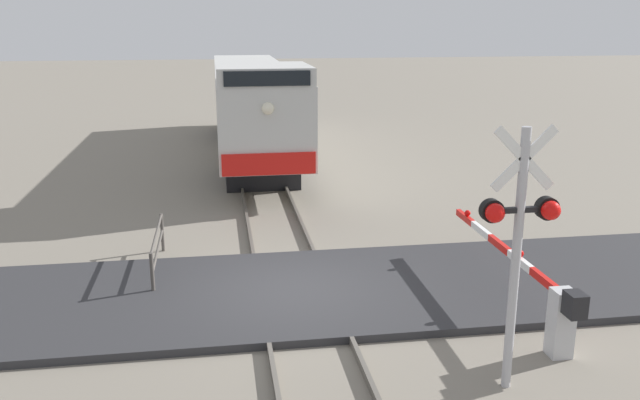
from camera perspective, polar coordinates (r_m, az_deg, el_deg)
The scene contains 8 objects.
ground_plane at distance 13.75m, azimuth -2.12°, elevation -8.18°, with size 160.00×160.00×0.00m, color gray.
rail_track_left at distance 13.67m, azimuth -5.14°, elevation -8.05°, with size 0.08×80.00×0.15m, color #59544C.
rail_track_right at distance 13.82m, azimuth 0.86°, elevation -7.71°, with size 0.08×80.00×0.15m, color #59544C.
road_surface at distance 13.72m, azimuth -2.12°, elevation -7.89°, with size 36.00×4.48×0.15m, color #2D2D30.
locomotive at distance 27.24m, azimuth -5.83°, elevation 8.28°, with size 2.86×17.03×4.10m.
crossing_signal at distance 10.02m, azimuth 16.66°, elevation -2.54°, with size 1.18×0.33×4.06m.
crossing_gate at distance 12.37m, azimuth 18.58°, elevation -7.77°, with size 0.36×5.46×1.29m.
guard_railing at distance 15.17m, azimuth -13.75°, elevation -3.79°, with size 0.08×2.89×0.95m.
Camera 1 is at (-1.45, -12.52, 5.50)m, focal length 37.39 mm.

